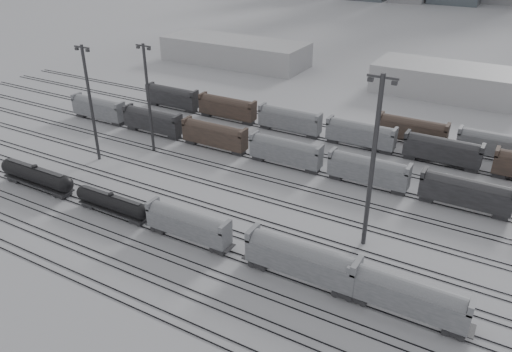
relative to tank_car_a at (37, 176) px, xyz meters
The scene contains 14 objects.
ground 44.35m from the tank_car_a, ahead, with size 900.00×900.00×0.00m, color #B4B4B9.
tracks 47.30m from the tank_car_a, 20.44° to the left, with size 220.00×71.50×0.16m.
tank_car_a is the anchor object (origin of this frame).
tank_car_b 18.56m from the tank_car_a, ahead, with size 15.50×2.58×3.83m.
hopper_car_a 34.25m from the tank_car_a, ahead, with size 14.21×2.82×5.08m.
hopper_car_b 53.17m from the tank_car_a, ahead, with size 15.99×3.18×5.72m.
hopper_car_c 67.46m from the tank_car_a, ahead, with size 15.07×2.99×5.39m.
light_mast_a 17.66m from the tank_car_a, 88.08° to the left, with size 3.76×0.60×23.49m.
light_mast_b 26.51m from the tank_car_a, 72.57° to the left, with size 3.64×0.58×22.74m.
light_mast_c 60.32m from the tank_car_a, 12.29° to the left, with size 4.25×0.68×26.55m.
bg_string_near 60.77m from the tank_car_a, 30.67° to the left, with size 151.00×3.00×5.60m.
bg_string_mid 78.01m from the tank_car_a, 37.05° to the left, with size 151.00×3.00×5.60m.
warehouse_left 95.32m from the tank_car_a, 99.50° to the left, with size 50.00×18.00×8.00m, color #B0B0B3.
warehouse_mid 108.55m from the tank_car_a, 60.00° to the left, with size 40.00×18.00×8.00m, color #B0B0B3.
Camera 1 is at (30.52, -49.41, 44.26)m, focal length 35.00 mm.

